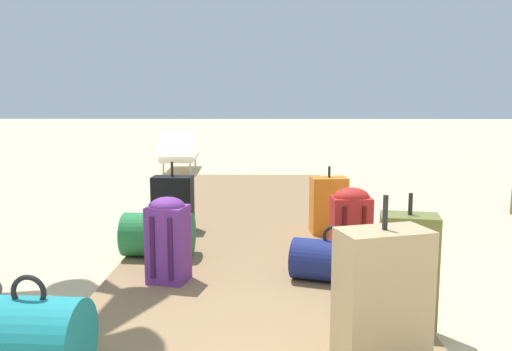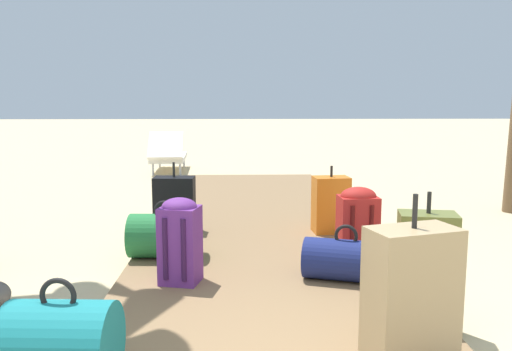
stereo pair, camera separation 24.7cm
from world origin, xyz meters
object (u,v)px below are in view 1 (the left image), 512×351
at_px(suitcase_orange, 329,205).
at_px(suitcase_black, 173,203).
at_px(duffel_bag_navy, 334,261).
at_px(lounge_chair, 179,154).
at_px(backpack_red, 351,222).
at_px(suitcase_olive, 408,269).
at_px(suitcase_tan, 382,303).
at_px(backpack_purple, 168,238).
at_px(duffel_bag_green, 158,234).
at_px(duffel_bag_teal, 32,340).

relative_size(suitcase_orange, suitcase_black, 0.96).
xyz_separation_m(duffel_bag_navy, lounge_chair, (-2.07, 6.14, 0.10)).
xyz_separation_m(backpack_red, suitcase_black, (-1.58, 0.91, -0.04)).
bearing_deg(suitcase_olive, suitcase_orange, 95.62).
xyz_separation_m(suitcase_orange, suitcase_tan, (-0.07, -2.60, 0.08)).
xyz_separation_m(backpack_purple, lounge_chair, (-0.91, 6.15, -0.07)).
distance_m(suitcase_orange, lounge_chair, 5.26).
distance_m(suitcase_olive, duffel_bag_green, 2.11).
bearing_deg(suitcase_olive, duffel_bag_navy, 115.38).
relative_size(suitcase_orange, duffel_bag_teal, 1.27).
bearing_deg(suitcase_tan, duffel_bag_teal, -176.41).
height_order(suitcase_olive, lounge_chair, suitcase_olive).
xyz_separation_m(backpack_purple, suitcase_black, (-0.22, 1.46, -0.05)).
bearing_deg(suitcase_olive, duffel_bag_green, 142.84).
bearing_deg(backpack_purple, lounge_chair, 98.44).
bearing_deg(duffel_bag_green, suitcase_black, 91.66).
height_order(duffel_bag_green, duffel_bag_teal, duffel_bag_teal).
bearing_deg(suitcase_tan, backpack_purple, 134.56).
bearing_deg(lounge_chair, suitcase_tan, -73.92).
height_order(backpack_red, suitcase_olive, suitcase_olive).
bearing_deg(suitcase_black, backpack_purple, -81.50).
bearing_deg(suitcase_black, suitcase_olive, -51.35).
distance_m(backpack_red, duffel_bag_navy, 0.59).
height_order(suitcase_orange, backpack_purple, suitcase_orange).
height_order(suitcase_orange, suitcase_tan, suitcase_tan).
distance_m(backpack_red, suitcase_tan, 1.79).
xyz_separation_m(suitcase_tan, backpack_purple, (-1.22, 1.23, -0.03)).
xyz_separation_m(backpack_red, duffel_bag_navy, (-0.20, -0.54, -0.16)).
xyz_separation_m(suitcase_black, duffel_bag_navy, (1.38, -1.45, -0.12)).
bearing_deg(suitcase_olive, duffel_bag_teal, -160.48).
relative_size(backpack_red, suitcase_black, 0.86).
bearing_deg(backpack_purple, duffel_bag_teal, -105.79).
relative_size(backpack_purple, duffel_bag_navy, 0.93).
bearing_deg(duffel_bag_teal, suitcase_black, 86.72).
bearing_deg(suitcase_tan, lounge_chair, 106.08).
distance_m(suitcase_olive, lounge_chair, 7.23).
bearing_deg(backpack_purple, suitcase_black, 98.50).
bearing_deg(suitcase_black, duffel_bag_green, -88.34).
distance_m(suitcase_black, duffel_bag_navy, 2.00).
bearing_deg(lounge_chair, suitcase_black, -81.58).
bearing_deg(suitcase_olive, backpack_purple, 155.59).
relative_size(duffel_bag_navy, lounge_chair, 0.41).
bearing_deg(suitcase_orange, lounge_chair, 114.67).
distance_m(suitcase_tan, duffel_bag_navy, 1.26).
distance_m(suitcase_orange, suitcase_tan, 2.60).
bearing_deg(lounge_chair, backpack_red, -67.89).
bearing_deg(suitcase_orange, duffel_bag_green, -152.63).
height_order(suitcase_orange, suitcase_black, suitcase_black).
relative_size(backpack_red, suitcase_olive, 0.76).
height_order(duffel_bag_green, lounge_chair, lounge_chair).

